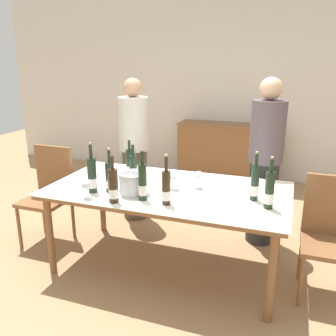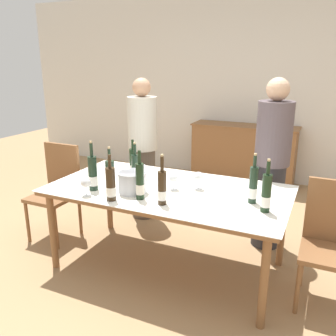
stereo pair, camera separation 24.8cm
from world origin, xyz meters
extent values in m
plane|color=#A37F56|center=(0.00, 0.00, 0.00)|extent=(12.00, 12.00, 0.00)
cube|color=silver|center=(0.00, 2.90, 1.40)|extent=(8.00, 0.10, 2.80)
cube|color=brown|center=(0.05, 2.61, 0.43)|extent=(1.50, 0.44, 0.86)
cube|color=brown|center=(0.05, 2.61, 0.87)|extent=(1.55, 0.46, 0.02)
cylinder|color=brown|center=(-0.91, -0.44, 0.35)|extent=(0.06, 0.06, 0.70)
cylinder|color=brown|center=(0.91, -0.44, 0.35)|extent=(0.06, 0.06, 0.70)
cylinder|color=brown|center=(-0.91, 0.44, 0.35)|extent=(0.06, 0.06, 0.70)
cylinder|color=brown|center=(0.91, 0.44, 0.35)|extent=(0.06, 0.06, 0.70)
cube|color=brown|center=(0.00, 0.00, 0.72)|extent=(1.98, 1.04, 0.04)
cube|color=white|center=(0.00, 0.00, 0.74)|extent=(2.01, 1.07, 0.01)
cylinder|color=silver|center=(-0.23, -0.21, 0.83)|extent=(0.23, 0.23, 0.17)
cylinder|color=silver|center=(-0.23, -0.21, 0.91)|extent=(0.24, 0.24, 0.01)
cylinder|color=#1E3323|center=(0.72, -0.02, 0.89)|extent=(0.06, 0.06, 0.28)
cylinder|color=white|center=(0.72, -0.02, 0.83)|extent=(0.06, 0.06, 0.08)
cylinder|color=#1E3323|center=(0.72, -0.02, 1.07)|extent=(0.03, 0.03, 0.09)
cylinder|color=tan|center=(0.72, -0.02, 1.13)|extent=(0.02, 0.02, 0.02)
cylinder|color=black|center=(-0.44, 0.17, 0.88)|extent=(0.07, 0.07, 0.26)
cylinder|color=silver|center=(-0.44, 0.17, 0.82)|extent=(0.07, 0.07, 0.07)
cylinder|color=black|center=(-0.44, 0.17, 1.05)|extent=(0.02, 0.02, 0.09)
cylinder|color=#332314|center=(-0.29, -0.43, 0.88)|extent=(0.07, 0.07, 0.26)
cylinder|color=white|center=(-0.29, -0.43, 0.82)|extent=(0.08, 0.08, 0.07)
cylinder|color=#332314|center=(-0.29, -0.43, 1.06)|extent=(0.02, 0.02, 0.10)
cylinder|color=black|center=(0.84, -0.15, 0.88)|extent=(0.07, 0.07, 0.28)
cylinder|color=white|center=(0.84, -0.15, 0.82)|extent=(0.07, 0.07, 0.08)
cylinder|color=black|center=(0.84, -0.15, 1.07)|extent=(0.03, 0.03, 0.10)
cylinder|color=tan|center=(0.84, -0.15, 1.13)|extent=(0.02, 0.02, 0.02)
cylinder|color=#1E3323|center=(-0.55, -0.29, 0.89)|extent=(0.07, 0.07, 0.29)
cylinder|color=white|center=(-0.55, -0.29, 0.83)|extent=(0.08, 0.08, 0.08)
cylinder|color=#1E3323|center=(-0.55, -0.29, 1.09)|extent=(0.03, 0.03, 0.11)
cylinder|color=tan|center=(-0.55, -0.29, 1.16)|extent=(0.02, 0.02, 0.02)
cylinder|color=#332314|center=(0.11, -0.34, 0.88)|extent=(0.07, 0.07, 0.26)
cylinder|color=white|center=(0.11, -0.34, 0.82)|extent=(0.07, 0.07, 0.07)
cylinder|color=#332314|center=(0.11, -0.34, 1.06)|extent=(0.03, 0.03, 0.11)
cylinder|color=tan|center=(0.11, -0.34, 1.13)|extent=(0.02, 0.02, 0.02)
cylinder|color=#1E3323|center=(-0.34, 0.05, 0.87)|extent=(0.07, 0.07, 0.24)
cylinder|color=white|center=(-0.34, 0.05, 0.81)|extent=(0.07, 0.07, 0.07)
cylinder|color=#1E3323|center=(-0.34, 0.05, 1.04)|extent=(0.03, 0.03, 0.10)
cylinder|color=tan|center=(-0.34, 0.05, 1.10)|extent=(0.02, 0.02, 0.02)
cylinder|color=#1E3323|center=(-0.42, -0.23, 0.87)|extent=(0.07, 0.07, 0.25)
cylinder|color=silver|center=(-0.42, -0.23, 0.82)|extent=(0.08, 0.08, 0.07)
cylinder|color=#1E3323|center=(-0.42, -0.23, 1.05)|extent=(0.02, 0.02, 0.10)
cylinder|color=tan|center=(-0.42, -0.23, 1.11)|extent=(0.02, 0.02, 0.02)
cylinder|color=black|center=(-0.10, -0.31, 0.89)|extent=(0.06, 0.06, 0.29)
cylinder|color=silver|center=(-0.10, -0.31, 0.83)|extent=(0.07, 0.07, 0.08)
cylinder|color=black|center=(-0.10, -0.31, 1.08)|extent=(0.03, 0.03, 0.10)
cylinder|color=white|center=(0.05, -0.01, 0.75)|extent=(0.07, 0.07, 0.00)
cylinder|color=white|center=(0.05, -0.01, 0.79)|extent=(0.01, 0.01, 0.07)
sphere|color=white|center=(0.05, -0.01, 0.85)|extent=(0.08, 0.08, 0.08)
cylinder|color=white|center=(-0.53, -0.43, 0.75)|extent=(0.07, 0.07, 0.00)
cylinder|color=white|center=(-0.53, -0.43, 0.79)|extent=(0.01, 0.01, 0.07)
sphere|color=white|center=(-0.53, -0.43, 0.85)|extent=(0.08, 0.08, 0.08)
cylinder|color=white|center=(-0.46, 0.25, 0.75)|extent=(0.07, 0.07, 0.00)
cylinder|color=white|center=(-0.46, 0.25, 0.78)|extent=(0.01, 0.01, 0.06)
sphere|color=white|center=(-0.46, 0.25, 0.84)|extent=(0.08, 0.08, 0.08)
cylinder|color=white|center=(-0.32, 0.13, 0.75)|extent=(0.07, 0.07, 0.00)
cylinder|color=white|center=(-0.32, 0.13, 0.79)|extent=(0.01, 0.01, 0.07)
sphere|color=white|center=(-0.32, 0.13, 0.85)|extent=(0.08, 0.08, 0.08)
cylinder|color=white|center=(0.24, 0.09, 0.75)|extent=(0.07, 0.07, 0.00)
cylinder|color=white|center=(0.24, 0.09, 0.79)|extent=(0.01, 0.01, 0.07)
sphere|color=white|center=(0.24, 0.09, 0.85)|extent=(0.09, 0.09, 0.09)
cylinder|color=brown|center=(-1.49, -0.18, 0.22)|extent=(0.03, 0.03, 0.43)
cylinder|color=brown|center=(-1.12, -0.18, 0.22)|extent=(0.03, 0.03, 0.43)
cylinder|color=brown|center=(-1.49, 0.18, 0.22)|extent=(0.03, 0.03, 0.43)
cylinder|color=brown|center=(-1.12, 0.18, 0.22)|extent=(0.03, 0.03, 0.43)
cube|color=brown|center=(-1.30, 0.00, 0.45)|extent=(0.42, 0.42, 0.04)
cube|color=brown|center=(-1.30, 0.19, 0.72)|extent=(0.42, 0.04, 0.50)
cylinder|color=brown|center=(1.12, -0.18, 0.21)|extent=(0.03, 0.03, 0.41)
cylinder|color=brown|center=(1.12, 0.18, 0.21)|extent=(0.03, 0.03, 0.41)
cube|color=brown|center=(1.30, 0.00, 0.43)|extent=(0.42, 0.42, 0.04)
cube|color=brown|center=(1.30, 0.19, 0.70)|extent=(0.42, 0.04, 0.49)
cylinder|color=#51473D|center=(-0.72, 0.88, 0.41)|extent=(0.28, 0.28, 0.82)
cylinder|color=beige|center=(-0.72, 0.88, 1.12)|extent=(0.33, 0.33, 0.59)
sphere|color=tan|center=(-0.72, 0.88, 1.51)|extent=(0.20, 0.20, 0.20)
cylinder|color=#2D2D33|center=(0.73, 0.78, 0.42)|extent=(0.28, 0.28, 0.84)
cylinder|color=#594C51|center=(0.73, 0.78, 1.14)|extent=(0.33, 0.33, 0.59)
sphere|color=#DBAD89|center=(0.73, 0.78, 1.54)|extent=(0.21, 0.21, 0.21)
camera|label=1|loc=(0.96, -2.68, 1.78)|focal=38.00mm
camera|label=2|loc=(1.19, -2.58, 1.78)|focal=38.00mm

